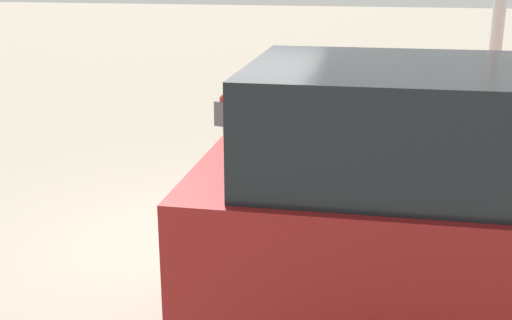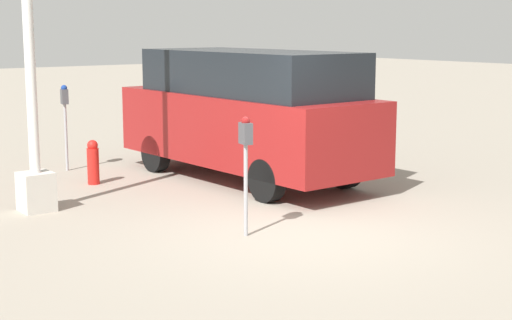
{
  "view_description": "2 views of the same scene",
  "coord_description": "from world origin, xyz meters",
  "px_view_note": "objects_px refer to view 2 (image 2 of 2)",
  "views": [
    {
      "loc": [
        1.95,
        -5.66,
        2.77
      ],
      "look_at": [
        0.69,
        0.14,
        0.95
      ],
      "focal_mm": 45.0,
      "sensor_mm": 36.0,
      "label": 1
    },
    {
      "loc": [
        -7.32,
        6.22,
        2.57
      ],
      "look_at": [
        0.23,
        0.52,
        0.94
      ],
      "focal_mm": 55.0,
      "sensor_mm": 36.0,
      "label": 2
    }
  ],
  "objects_px": {
    "parking_meter_near": "(246,148)",
    "fire_hydrant": "(93,162)",
    "parked_van": "(246,111)",
    "parking_meter_far": "(65,108)",
    "lamp_post": "(30,65)"
  },
  "relations": [
    {
      "from": "fire_hydrant",
      "to": "parked_van",
      "type": "bearing_deg",
      "value": -118.5
    },
    {
      "from": "parking_meter_far",
      "to": "lamp_post",
      "type": "height_order",
      "value": "lamp_post"
    },
    {
      "from": "parking_meter_far",
      "to": "fire_hydrant",
      "type": "relative_size",
      "value": 2.1
    },
    {
      "from": "parking_meter_near",
      "to": "parking_meter_far",
      "type": "distance_m",
      "value": 5.51
    },
    {
      "from": "parking_meter_near",
      "to": "fire_hydrant",
      "type": "xyz_separation_m",
      "value": [
        4.09,
        0.09,
        -0.73
      ]
    },
    {
      "from": "lamp_post",
      "to": "parking_meter_far",
      "type": "bearing_deg",
      "value": -31.3
    },
    {
      "from": "parked_van",
      "to": "fire_hydrant",
      "type": "height_order",
      "value": "parked_van"
    },
    {
      "from": "lamp_post",
      "to": "parked_van",
      "type": "bearing_deg",
      "value": -89.2
    },
    {
      "from": "parking_meter_near",
      "to": "fire_hydrant",
      "type": "height_order",
      "value": "parking_meter_near"
    },
    {
      "from": "parked_van",
      "to": "lamp_post",
      "type": "bearing_deg",
      "value": 89.31
    },
    {
      "from": "lamp_post",
      "to": "fire_hydrant",
      "type": "xyz_separation_m",
      "value": [
        1.26,
        -1.47,
        -1.67
      ]
    },
    {
      "from": "parking_meter_near",
      "to": "parking_meter_far",
      "type": "height_order",
      "value": "parking_meter_far"
    },
    {
      "from": "parked_van",
      "to": "fire_hydrant",
      "type": "distance_m",
      "value": 2.65
    },
    {
      "from": "parking_meter_near",
      "to": "lamp_post",
      "type": "relative_size",
      "value": 0.23
    },
    {
      "from": "parking_meter_near",
      "to": "lamp_post",
      "type": "xyz_separation_m",
      "value": [
        2.83,
        1.56,
        0.94
      ]
    }
  ]
}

